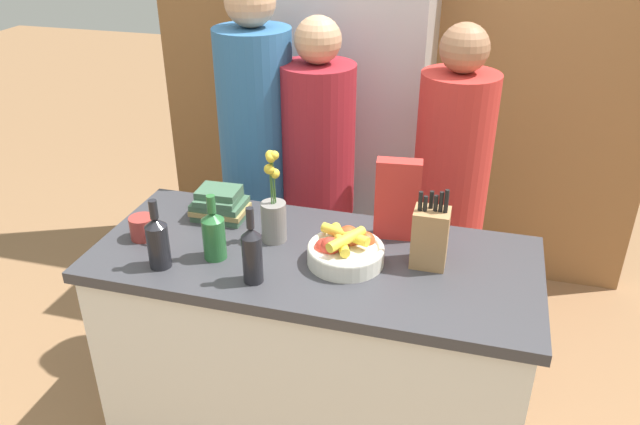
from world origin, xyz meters
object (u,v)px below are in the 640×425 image
bottle_wine (214,234)px  person_in_red_tee (449,195)px  fruit_bowl (345,250)px  book_stack (220,204)px  knife_block (430,237)px  bottle_vinegar (158,241)px  coffee_mug (143,228)px  cereal_box (397,200)px  flower_vase (274,213)px  bottle_oil (252,253)px  person_at_sink (258,157)px  refrigerator (340,128)px  person_in_blue (318,182)px

bottle_wine → person_in_red_tee: size_ratio=0.14×
fruit_bowl → book_stack: bearing=161.0°
fruit_bowl → person_in_red_tee: 0.72m
knife_block → bottle_vinegar: knife_block is taller
bottle_wine → knife_block: bearing=11.9°
coffee_mug → book_stack: (0.20, 0.22, 0.01)m
bottle_vinegar → bottle_wine: bearing=32.9°
cereal_box → bottle_wine: 0.64m
knife_block → person_in_red_tee: 0.61m
flower_vase → coffee_mug: flower_vase is taller
bottle_vinegar → book_stack: bearing=81.8°
cereal_box → bottle_oil: (-0.39, -0.40, -0.04)m
flower_vase → person_at_sink: person_at_sink is taller
cereal_box → book_stack: cereal_box is taller
person_in_red_tee → knife_block: bearing=-119.2°
refrigerator → bottle_wine: (-0.10, -1.35, 0.10)m
person_in_blue → fruit_bowl: bearing=-39.4°
coffee_mug → bottle_wine: 0.31m
person_in_blue → bottle_vinegar: bearing=-82.9°
flower_vase → person_in_blue: (0.00, 0.57, -0.13)m
knife_block → bottle_vinegar: 0.89m
refrigerator → bottle_oil: 1.46m
fruit_bowl → knife_block: (0.27, 0.06, 0.06)m
refrigerator → flower_vase: (0.05, -1.19, 0.11)m
refrigerator → person_in_red_tee: 0.86m
book_stack → bottle_vinegar: size_ratio=0.83×
bottle_vinegar → cereal_box: bearing=29.2°
bottle_vinegar → person_at_sink: (0.04, 0.82, -0.04)m
flower_vase → bottle_vinegar: size_ratio=1.40×
bottle_vinegar → person_in_blue: bearing=69.5°
refrigerator → person_in_blue: refrigerator is taller
knife_block → flower_vase: bearing=178.3°
fruit_bowl → person_at_sink: size_ratio=0.15×
book_stack → bottle_oil: bottle_oil is taller
cereal_box → person_in_blue: person_in_blue is taller
book_stack → refrigerator: bearing=79.3°
person_at_sink → flower_vase: bearing=-81.2°
knife_block → person_in_blue: (-0.54, 0.58, -0.13)m
cereal_box → bottle_wine: (-0.56, -0.30, -0.06)m
refrigerator → bottle_wine: refrigerator is taller
bottle_oil → flower_vase: bearing=94.5°
fruit_bowl → bottle_wine: bearing=-168.2°
fruit_bowl → bottle_oil: size_ratio=0.98×
person_in_blue → bottle_wine: bearing=-74.5°
person_at_sink → person_in_blue: person_at_sink is taller
book_stack → cereal_box: bearing=2.7°
coffee_mug → flower_vase: bearing=14.1°
flower_vase → fruit_bowl: bearing=-15.2°
bottle_oil → person_in_blue: bearing=91.2°
refrigerator → bottle_vinegar: size_ratio=7.70×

